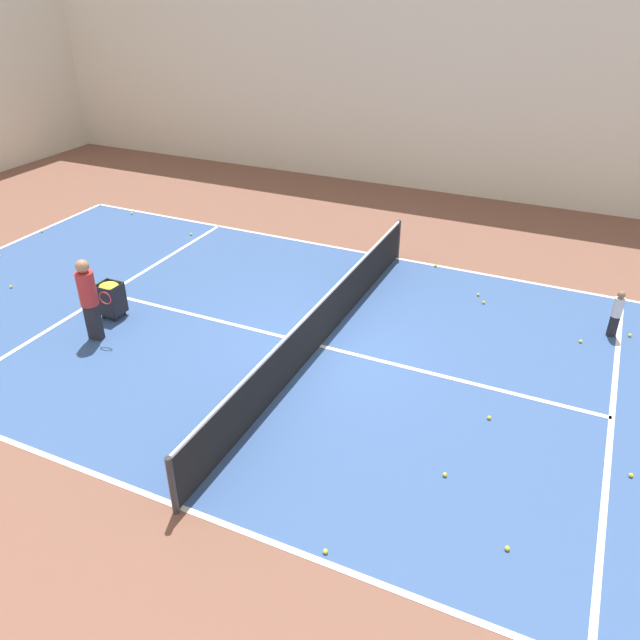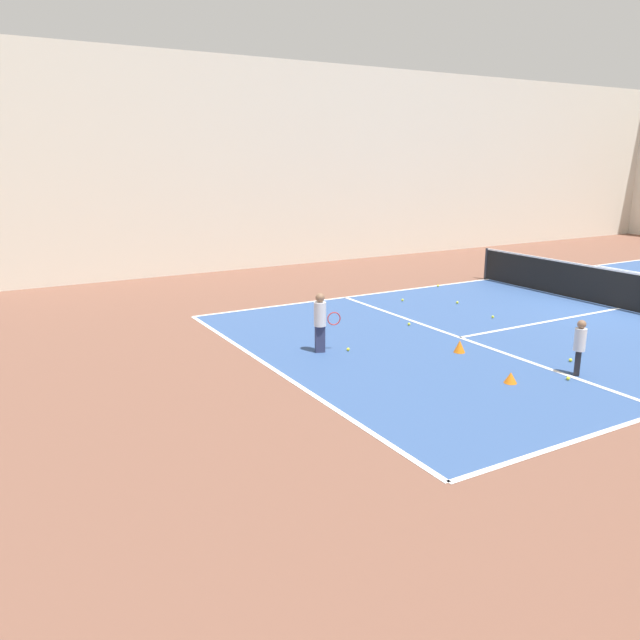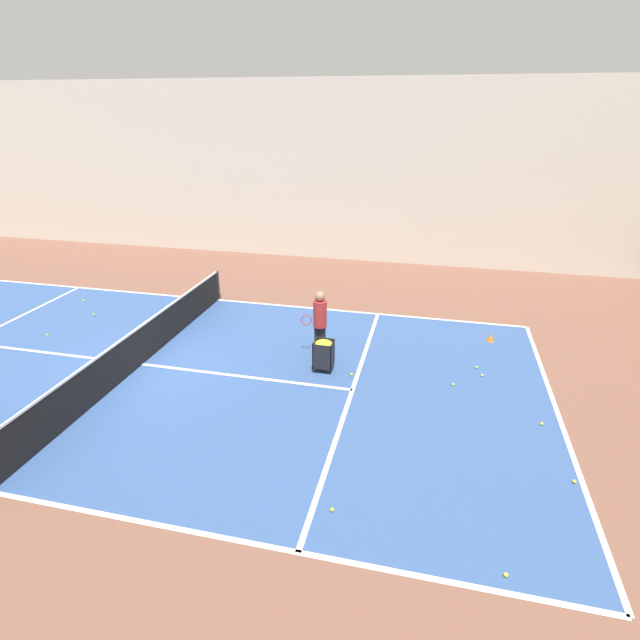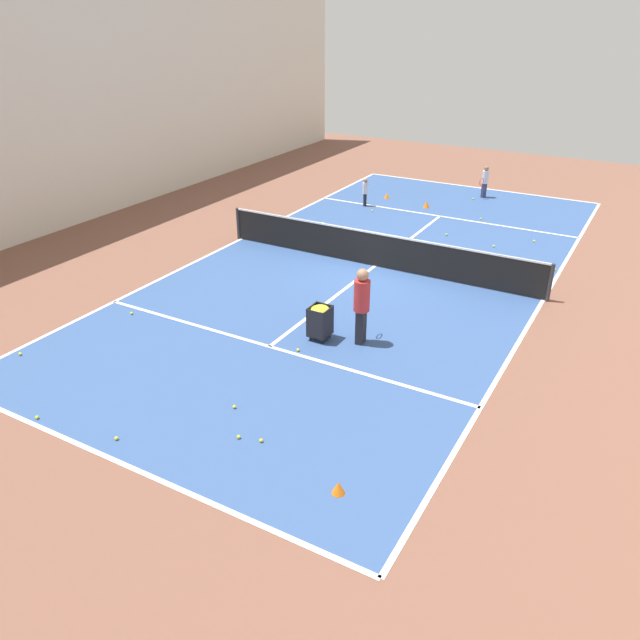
{
  "view_description": "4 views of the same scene",
  "coord_description": "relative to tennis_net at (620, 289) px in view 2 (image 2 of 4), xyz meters",
  "views": [
    {
      "loc": [
        -9.86,
        -4.55,
        6.87
      ],
      "look_at": [
        0.0,
        0.0,
        0.62
      ],
      "focal_mm": 35.0,
      "sensor_mm": 36.0,
      "label": 1
    },
    {
      "loc": [
        10.06,
        -14.99,
        3.88
      ],
      "look_at": [
        -0.64,
        -8.83,
        0.69
      ],
      "focal_mm": 35.0,
      "sensor_mm": 36.0,
      "label": 2
    },
    {
      "loc": [
        10.14,
        7.17,
        6.23
      ],
      "look_at": [
        -1.69,
        4.39,
        0.99
      ],
      "focal_mm": 28.0,
      "sensor_mm": 36.0,
      "label": 3
    },
    {
      "loc": [
        -7.02,
        15.66,
        6.87
      ],
      "look_at": [
        -0.8,
        4.69,
        0.48
      ],
      "focal_mm": 35.0,
      "sensor_mm": 36.0,
      "label": 4
    }
  ],
  "objects": [
    {
      "name": "tennis_ball_13",
      "position": [
        2.39,
        -4.86,
        -0.5
      ],
      "size": [
        0.07,
        0.07,
        0.07
      ],
      "primitive_type": "sphere",
      "color": "yellow",
      "rests_on": "ground"
    },
    {
      "name": "tennis_ball_14",
      "position": [
        -0.93,
        -3.65,
        -0.5
      ],
      "size": [
        0.07,
        0.07,
        0.07
      ],
      "primitive_type": "sphere",
      "color": "yellow",
      "rests_on": "ground"
    },
    {
      "name": "ground_plane",
      "position": [
        0.0,
        0.0,
        -0.54
      ],
      "size": [
        36.13,
        36.13,
        0.0
      ],
      "primitive_type": "plane",
      "color": "brown"
    },
    {
      "name": "line_baseline_near",
      "position": [
        0.0,
        -10.15,
        -0.53
      ],
      "size": [
        9.66,
        0.1,
        0.0
      ],
      "primitive_type": "cube",
      "color": "white",
      "rests_on": "ground"
    },
    {
      "name": "tennis_ball_4",
      "position": [
        -0.41,
        -8.29,
        -0.5
      ],
      "size": [
        0.07,
        0.07,
        0.07
      ],
      "primitive_type": "sphere",
      "color": "yellow",
      "rests_on": "ground"
    },
    {
      "name": "child_midcourt",
      "position": [
        2.96,
        -5.42,
        0.07
      ],
      "size": [
        0.29,
        0.29,
        1.05
      ],
      "rotation": [
        0.0,
        0.0,
        2.18
      ],
      "color": "black",
      "rests_on": "ground"
    },
    {
      "name": "tennis_ball_16",
      "position": [
        3.08,
        -5.79,
        -0.5
      ],
      "size": [
        0.07,
        0.07,
        0.07
      ],
      "primitive_type": "sphere",
      "color": "yellow",
      "rests_on": "ground"
    },
    {
      "name": "tennis_ball_7",
      "position": [
        -3.61,
        -4.44,
        -0.5
      ],
      "size": [
        0.07,
        0.07,
        0.07
      ],
      "primitive_type": "sphere",
      "color": "yellow",
      "rests_on": "ground"
    },
    {
      "name": "tennis_ball_0",
      "position": [
        -4.68,
        -2.24,
        -0.5
      ],
      "size": [
        0.07,
        0.07,
        0.07
      ],
      "primitive_type": "sphere",
      "color": "yellow",
      "rests_on": "ground"
    },
    {
      "name": "hall_enclosure_left",
      "position": [
        -10.82,
        0.0,
        3.1
      ],
      "size": [
        0.15,
        32.43,
        7.27
      ],
      "color": "silver",
      "rests_on": "ground"
    },
    {
      "name": "tennis_net",
      "position": [
        0.0,
        0.0,
        0.0
      ],
      "size": [
        9.96,
        0.1,
        1.03
      ],
      "color": "#2D2D33",
      "rests_on": "ground"
    },
    {
      "name": "line_sideline_left",
      "position": [
        -4.83,
        0.0,
        -0.53
      ],
      "size": [
        0.1,
        20.29,
        0.0
      ],
      "primitive_type": "cube",
      "color": "white",
      "rests_on": "ground"
    },
    {
      "name": "line_centre_service",
      "position": [
        0.0,
        0.0,
        -0.53
      ],
      "size": [
        0.1,
        11.16,
        0.0
      ],
      "primitive_type": "cube",
      "color": "white",
      "rests_on": "ground"
    },
    {
      "name": "court_playing_area",
      "position": [
        0.0,
        0.0,
        -0.53
      ],
      "size": [
        9.66,
        20.29,
        0.0
      ],
      "color": "#335189",
      "rests_on": "ground"
    },
    {
      "name": "line_service_near",
      "position": [
        0.0,
        -5.58,
        -0.53
      ],
      "size": [
        9.66,
        0.1,
        0.0
      ],
      "primitive_type": "cube",
      "color": "white",
      "rests_on": "ground"
    },
    {
      "name": "training_cone_1",
      "position": [
        2.66,
        -6.8,
        -0.43
      ],
      "size": [
        0.24,
        0.24,
        0.2
      ],
      "primitive_type": "cone",
      "color": "orange",
      "rests_on": "ground"
    },
    {
      "name": "tennis_ball_6",
      "position": [
        -2.6,
        -3.32,
        -0.5
      ],
      "size": [
        0.07,
        0.07,
        0.07
      ],
      "primitive_type": "sphere",
      "color": "yellow",
      "rests_on": "ground"
    },
    {
      "name": "tennis_ball_2",
      "position": [
        -1.42,
        -5.91,
        -0.5
      ],
      "size": [
        0.07,
        0.07,
        0.07
      ],
      "primitive_type": "sphere",
      "color": "yellow",
      "rests_on": "ground"
    },
    {
      "name": "training_cone_2",
      "position": [
        0.82,
        -6.34,
        -0.4
      ],
      "size": [
        0.24,
        0.24,
        0.26
      ],
      "primitive_type": "cone",
      "color": "orange",
      "rests_on": "ground"
    },
    {
      "name": "player_near_baseline",
      "position": [
        -0.64,
        -8.82,
        0.18
      ],
      "size": [
        0.32,
        0.6,
        1.25
      ],
      "rotation": [
        0.0,
        0.0,
        1.25
      ],
      "color": "#2D3351",
      "rests_on": "ground"
    }
  ]
}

